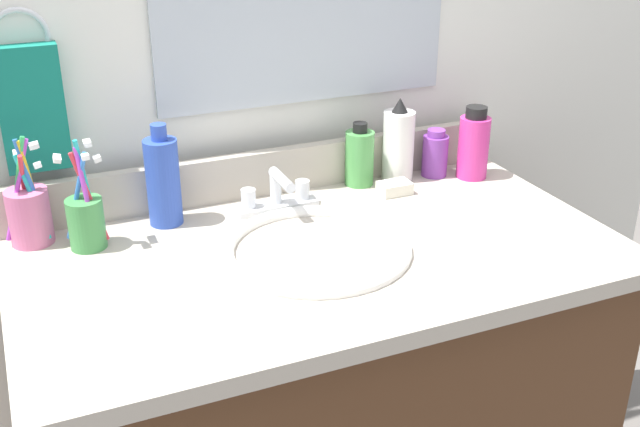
{
  "coord_description": "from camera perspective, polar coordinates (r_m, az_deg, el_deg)",
  "views": [
    {
      "loc": [
        -0.47,
        -1.08,
        1.43
      ],
      "look_at": [
        -0.0,
        0.0,
        0.89
      ],
      "focal_mm": 43.34,
      "sensor_mm": 36.0,
      "label": 1
    }
  ],
  "objects": [
    {
      "name": "bottle_cream_purple",
      "position": [
        1.65,
        8.49,
        4.35
      ],
      "size": [
        0.05,
        0.05,
        0.1
      ],
      "color": "#7A3899",
      "rests_on": "countertop"
    },
    {
      "name": "bottle_shampoo_blue",
      "position": [
        1.42,
        -11.51,
        2.4
      ],
      "size": [
        0.06,
        0.06,
        0.19
      ],
      "color": "#2D4CB2",
      "rests_on": "countertop"
    },
    {
      "name": "bottle_soap_pink",
      "position": [
        1.64,
        11.27,
        4.99
      ],
      "size": [
        0.06,
        0.06,
        0.15
      ],
      "color": "#D8338C",
      "rests_on": "countertop"
    },
    {
      "name": "towel_ring",
      "position": [
        1.42,
        -21.29,
        12.05
      ],
      "size": [
        0.1,
        0.01,
        0.1
      ],
      "primitive_type": "torus",
      "rotation": [
        1.57,
        0.0,
        0.0
      ],
      "color": "silver"
    },
    {
      "name": "cup_green",
      "position": [
        1.38,
        -16.89,
        -0.4
      ],
      "size": [
        0.08,
        0.06,
        0.2
      ],
      "color": "#3F8C47",
      "rests_on": "countertop"
    },
    {
      "name": "backsplash",
      "position": [
        1.54,
        -3.92,
        3.06
      ],
      "size": [
        1.04,
        0.02,
        0.09
      ],
      "primitive_type": "cube",
      "color": "#B2A899",
      "rests_on": "countertop"
    },
    {
      "name": "cup_pink",
      "position": [
        1.42,
        -20.69,
        0.06
      ],
      "size": [
        0.08,
        0.09,
        0.2
      ],
      "color": "#D16693",
      "rests_on": "countertop"
    },
    {
      "name": "back_wall",
      "position": [
        1.68,
        -4.42,
        -2.97
      ],
      "size": [
        2.14,
        0.04,
        1.3
      ],
      "primitive_type": "cube",
      "color": "silver",
      "rests_on": "ground_plane"
    },
    {
      "name": "bottle_toner_green",
      "position": [
        1.58,
        2.93,
        4.18
      ],
      "size": [
        0.06,
        0.06,
        0.13
      ],
      "color": "#4C9E4C",
      "rests_on": "countertop"
    },
    {
      "name": "soap_bar",
      "position": [
        1.55,
        5.53,
        1.89
      ],
      "size": [
        0.06,
        0.04,
        0.02
      ],
      "primitive_type": "cube",
      "color": "white",
      "rests_on": "countertop"
    },
    {
      "name": "bottle_lotion_white",
      "position": [
        1.61,
        5.8,
        5.14
      ],
      "size": [
        0.06,
        0.06,
        0.17
      ],
      "color": "white",
      "rests_on": "countertop"
    },
    {
      "name": "faucet",
      "position": [
        1.47,
        -3.21,
        1.32
      ],
      "size": [
        0.16,
        0.1,
        0.08
      ],
      "color": "silver",
      "rests_on": "countertop"
    },
    {
      "name": "hand_towel",
      "position": [
        1.43,
        -20.51,
        7.25
      ],
      "size": [
        0.11,
        0.04,
        0.22
      ],
      "primitive_type": "cube",
      "color": "#147260"
    },
    {
      "name": "sink_basin",
      "position": [
        1.34,
        -0.23,
        -4.0
      ],
      "size": [
        0.33,
        0.33,
        0.11
      ],
      "color": "white",
      "rests_on": "countertop"
    },
    {
      "name": "countertop",
      "position": [
        1.34,
        0.12,
        -3.29
      ],
      "size": [
        1.04,
        0.57,
        0.03
      ],
      "primitive_type": "cube",
      "color": "#B2A899",
      "rests_on": "vanity_cabinet"
    }
  ]
}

